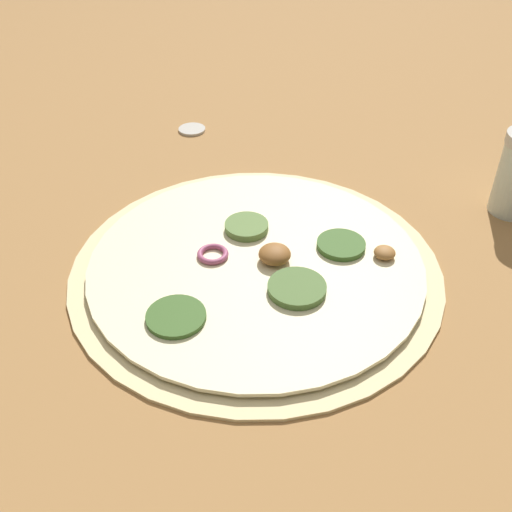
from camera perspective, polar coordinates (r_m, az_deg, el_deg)
ground_plane at (r=0.60m, az=-0.00°, el=-1.26°), size 3.00×3.00×0.00m
pizza at (r=0.60m, az=0.11°, el=-0.86°), size 0.37×0.37×0.03m
loose_cap at (r=0.86m, az=-6.13°, el=12.00°), size 0.04×0.04×0.01m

